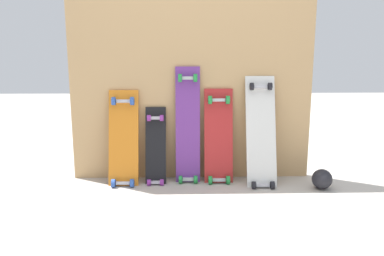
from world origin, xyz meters
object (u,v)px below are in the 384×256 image
(skateboard_black, at_px, (156,150))
(skateboard_purple, at_px, (188,129))
(skateboard_white, at_px, (261,136))
(skateboard_orange, at_px, (123,142))
(skateboard_red, at_px, (219,140))
(rubber_ball, at_px, (322,179))

(skateboard_black, distance_m, skateboard_purple, 0.30)
(skateboard_black, bearing_deg, skateboard_white, -3.37)
(skateboard_orange, relative_size, skateboard_purple, 0.82)
(skateboard_red, height_order, skateboard_white, skateboard_white)
(skateboard_red, xyz_separation_m, rubber_ball, (0.77, -0.21, -0.26))
(skateboard_red, xyz_separation_m, skateboard_white, (0.32, -0.06, 0.05))
(skateboard_orange, relative_size, skateboard_white, 0.88)
(skateboard_white, xyz_separation_m, rubber_ball, (0.44, -0.15, -0.31))
(skateboard_orange, bearing_deg, skateboard_black, 3.60)
(skateboard_orange, distance_m, skateboard_white, 1.07)
(skateboard_black, relative_size, skateboard_purple, 0.68)
(skateboard_orange, xyz_separation_m, skateboard_purple, (0.50, 0.04, 0.09))
(skateboard_black, distance_m, skateboard_white, 0.83)
(skateboard_orange, relative_size, skateboard_red, 0.99)
(skateboard_orange, xyz_separation_m, skateboard_red, (0.75, 0.03, 0.01))
(skateboard_black, distance_m, skateboard_red, 0.50)
(skateboard_red, bearing_deg, skateboard_black, -178.60)
(skateboard_purple, xyz_separation_m, skateboard_red, (0.24, -0.02, -0.09))
(skateboard_orange, bearing_deg, rubber_ball, -6.98)
(skateboard_black, bearing_deg, skateboard_orange, -176.40)
(skateboard_black, bearing_deg, skateboard_red, 1.40)
(skateboard_red, relative_size, skateboard_white, 0.88)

